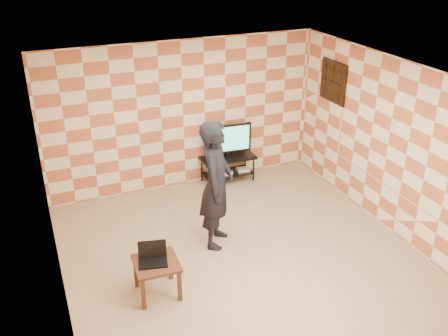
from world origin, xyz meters
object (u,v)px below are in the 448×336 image
(tv_stand, at_px, (228,163))
(side_table, at_px, (157,268))
(tv, at_px, (228,139))
(person, at_px, (216,185))

(tv_stand, height_order, side_table, same)
(tv, distance_m, side_table, 3.42)
(tv, distance_m, person, 2.07)
(side_table, bearing_deg, tv_stand, 51.27)
(tv_stand, bearing_deg, person, -117.62)
(tv, bearing_deg, tv_stand, 95.64)
(tv, height_order, side_table, tv)
(side_table, height_order, person, person)
(side_table, xyz_separation_m, person, (1.17, 0.82, 0.58))
(tv, relative_size, person, 0.45)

